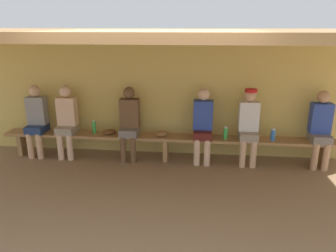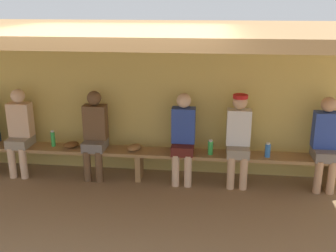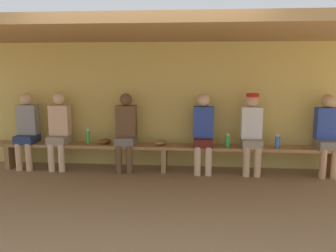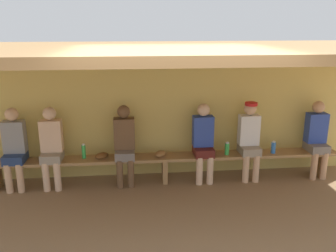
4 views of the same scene
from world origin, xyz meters
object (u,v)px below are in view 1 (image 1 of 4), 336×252
player_near_post (67,119)px  water_bottle_green (226,133)px  bench (166,140)px  water_bottle_blue (273,135)px  player_in_red (36,118)px  player_in_blue (129,121)px  player_in_white (249,123)px  player_with_sunglasses (321,126)px  player_shirtless_tan (203,123)px  baseball_glove_tan (109,132)px  baseball_glove_worn (162,134)px  water_bottle_orange (94,127)px

player_near_post → water_bottle_green: 2.90m
bench → water_bottle_green: (1.06, -0.04, 0.18)m
water_bottle_green → water_bottle_blue: (0.81, -0.01, -0.00)m
player_in_red → player_in_blue: 1.76m
bench → player_in_blue: (-0.66, 0.00, 0.34)m
player_in_white → water_bottle_green: 0.43m
player_with_sunglasses → player_in_blue: bearing=180.0°
player_shirtless_tan → baseball_glove_tan: player_shirtless_tan is taller
player_in_blue → water_bottle_blue: size_ratio=6.16×
player_in_red → player_with_sunglasses: 5.08m
player_with_sunglasses → water_bottle_blue: bearing=-176.4°
player_in_white → player_near_post: 3.29m
player_shirtless_tan → player_near_post: (-2.50, 0.00, 0.00)m
player_with_sunglasses → player_near_post: same height
baseball_glove_worn → water_bottle_green: bearing=-58.7°
player_shirtless_tan → baseball_glove_tan: bearing=-180.0°
water_bottle_orange → player_in_red: bearing=-178.3°
player_in_blue → player_near_post: bearing=180.0°
water_bottle_green → water_bottle_orange: size_ratio=0.89×
water_bottle_green → baseball_glove_tan: 2.11m
water_bottle_green → player_shirtless_tan: bearing=174.1°
player_in_white → player_in_blue: size_ratio=1.01×
player_near_post → water_bottle_blue: size_ratio=6.16×
player_in_blue → water_bottle_blue: (2.53, -0.05, -0.17)m
baseball_glove_worn → player_in_white: bearing=-56.8°
baseball_glove_tan → water_bottle_green: bearing=-38.6°
water_bottle_green → player_in_blue: bearing=178.6°
bench → player_near_post: (-1.84, 0.00, 0.34)m
player_in_white → water_bottle_blue: 0.46m
player_with_sunglasses → baseball_glove_worn: size_ratio=5.56×
player_near_post → water_bottle_green: size_ratio=6.03×
player_shirtless_tan → baseball_glove_worn: size_ratio=5.56×
player_with_sunglasses → player_near_post: (-4.50, 0.00, 0.00)m
player_near_post → water_bottle_orange: bearing=3.6°
player_in_blue → bench: bearing=-0.3°
water_bottle_blue → baseball_glove_tan: 2.92m
bench → player_shirtless_tan: player_shirtless_tan is taller
player_with_sunglasses → player_in_red: bearing=180.0°
player_shirtless_tan → baseball_glove_worn: 0.76m
player_shirtless_tan → water_bottle_green: (0.40, -0.04, -0.16)m
player_near_post → baseball_glove_worn: player_near_post is taller
player_shirtless_tan → player_in_blue: bearing=180.0°
player_in_red → player_in_blue: size_ratio=1.00×
player_shirtless_tan → water_bottle_green: bearing=-5.9°
player_shirtless_tan → baseball_glove_worn: (-0.73, -0.01, -0.22)m
player_in_blue → player_shirtless_tan: bearing=0.0°
bench → player_in_blue: player_in_blue is taller
player_in_white → baseball_glove_worn: player_in_white is taller
player_near_post → player_shirtless_tan: bearing=0.0°
bench → baseball_glove_tan: size_ratio=25.00×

